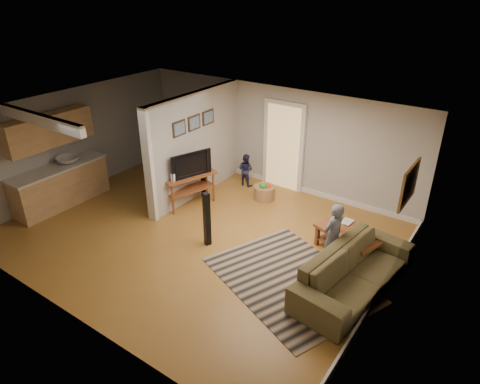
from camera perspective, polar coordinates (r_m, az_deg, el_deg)
name	(u,v)px	position (r m, az deg, el deg)	size (l,w,h in m)	color
ground	(199,233)	(8.98, -5.50, -5.50)	(7.50, 7.50, 0.00)	#976226
room_shell	(170,151)	(9.26, -9.30, 5.40)	(7.54, 6.02, 2.52)	#B7B5AF
area_rug	(290,279)	(7.74, 6.69, -11.48)	(2.79, 2.04, 0.01)	black
sofa	(352,289)	(7.73, 14.73, -12.44)	(2.55, 1.00, 0.75)	#483924
coffee_table	(350,236)	(8.41, 14.46, -5.74)	(1.39, 1.08, 0.72)	brown
tv_console	(190,178)	(9.76, -6.74, 1.91)	(0.85, 1.31, 1.06)	brown
speaker_left	(207,219)	(8.33, -4.43, -3.65)	(0.11, 0.11, 1.14)	black
speaker_right	(203,178)	(10.27, -4.93, 1.85)	(0.09, 0.09, 0.93)	black
toy_basket	(264,192)	(10.22, 3.28, 0.02)	(0.50, 0.50, 0.45)	olive
child	(329,267)	(8.16, 11.83, -9.70)	(0.48, 0.31, 1.31)	slate
toddler	(246,185)	(10.99, 0.75, 1.00)	(0.41, 0.32, 0.84)	#212246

